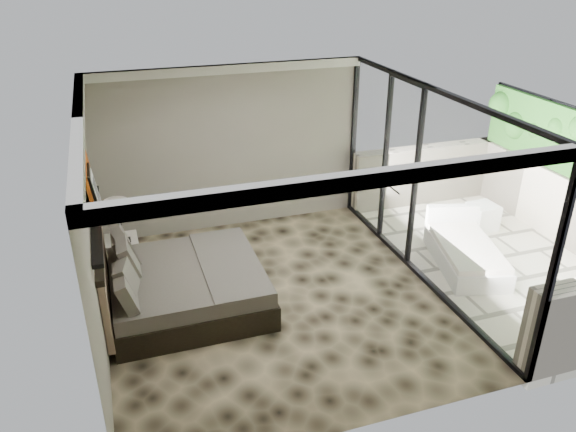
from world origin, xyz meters
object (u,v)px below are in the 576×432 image
object	(u,v)px
lounger	(465,252)
bed	(179,285)
nightstand	(124,255)
table_lamp	(117,215)
ottoman	(482,216)

from	to	relation	value
lounger	bed	bearing A→B (deg)	-168.00
lounger	nightstand	bearing A→B (deg)	178.37
nightstand	table_lamp	xyz separation A→B (m)	(-0.00, -0.04, 0.69)
ottoman	lounger	size ratio (longest dim) A/B	0.24
bed	ottoman	size ratio (longest dim) A/B	4.74
bed	table_lamp	bearing A→B (deg)	118.51
bed	nightstand	bearing A→B (deg)	117.66
nightstand	ottoman	bearing A→B (deg)	-11.01
bed	ottoman	world-z (taller)	bed
ottoman	nightstand	bearing A→B (deg)	174.94
lounger	table_lamp	bearing A→B (deg)	178.79
bed	lounger	distance (m)	4.36
nightstand	ottoman	distance (m)	6.04
bed	lounger	world-z (taller)	bed
nightstand	ottoman	xyz separation A→B (m)	(6.02, -0.53, -0.02)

